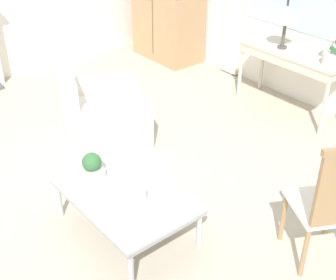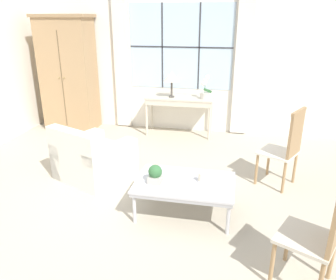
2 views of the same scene
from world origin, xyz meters
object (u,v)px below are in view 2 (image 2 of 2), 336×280
Objects in this scene: side_chair_wooden at (287,145)px; pillar_candle at (201,178)px; console_table at (179,101)px; armchair_upholstered at (93,160)px; table_lamp at (172,77)px; potted_orchid at (205,89)px; accent_chair_wooden at (322,230)px; coffee_table at (185,185)px; armoire at (69,74)px; potted_plant_small at (155,174)px.

pillar_candle is at bearing -139.61° from side_chair_wooden.
armchair_upholstered reaches higher than console_table.
table_lamp is at bearing -158.81° from console_table.
table_lamp is at bearing 69.45° from armchair_upholstered.
accent_chair_wooden is at bearing -70.11° from potted_orchid.
accent_chair_wooden reaches higher than coffee_table.
armchair_upholstered is 3.11m from accent_chair_wooden.
armoire reaches higher than potted_orchid.
coffee_table is 0.37m from potted_plant_small.
coffee_table is at bearing -25.14° from armchair_upholstered.
armoire is at bearing 123.42° from armchair_upholstered.
table_lamp is at bearing 179.75° from potted_orchid.
console_table is at bearing 0.59° from armoire.
armoire is 1.72× the size of console_table.
accent_chair_wooden is at bearing -36.26° from coffee_table.
pillar_candle is (0.23, -2.62, -0.47)m from potted_orchid.
coffee_table is at bearing -88.95° from potted_orchid.
coffee_table is (-1.24, 0.91, -0.22)m from accent_chair_wooden.
potted_orchid reaches higher than armchair_upholstered.
potted_plant_small is (0.35, -2.74, -0.61)m from table_lamp.
armchair_upholstered is 1.06× the size of side_chair_wooden.
pillar_candle reaches higher than coffee_table.
accent_chair_wooden is (1.77, -3.63, -0.08)m from console_table.
console_table reaches higher than pillar_candle.
potted_plant_small is at bearing 152.10° from accent_chair_wooden.
table_lamp is 2.28× the size of potted_plant_small.
table_lamp reaches higher than pillar_candle.
armoire reaches higher than console_table.
armchair_upholstered is 1.35m from potted_plant_small.
potted_orchid is (0.62, -0.00, -0.20)m from table_lamp.
pillar_candle is at bearing -85.06° from potted_orchid.
potted_orchid reaches higher than side_chair_wooden.
side_chair_wooden is at bearing -43.08° from table_lamp.
coffee_table is 9.90× the size of pillar_candle.
console_table is 0.49m from table_lamp.
side_chair_wooden is (3.96, -1.78, -0.51)m from armoire.
table_lamp is 2.85m from coffee_table.
armchair_upholstered reaches higher than pillar_candle.
pillar_candle is (0.50, 0.12, -0.06)m from potted_plant_small.
armoire reaches higher than pillar_candle.
potted_plant_small is at bearing -34.34° from armchair_upholstered.
console_table is 0.55m from potted_orchid.
armoire reaches higher than coffee_table.
coffee_table is at bearing -142.86° from side_chair_wooden.
pillar_candle is at bearing -21.43° from armchair_upholstered.
potted_plant_small reaches higher than coffee_table.
coffee_table is (0.05, -2.66, -0.55)m from potted_orchid.
potted_orchid is at bearing 109.89° from accent_chair_wooden.
armoire reaches higher than armchair_upholstered.
potted_orchid is at bearing -6.84° from console_table.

